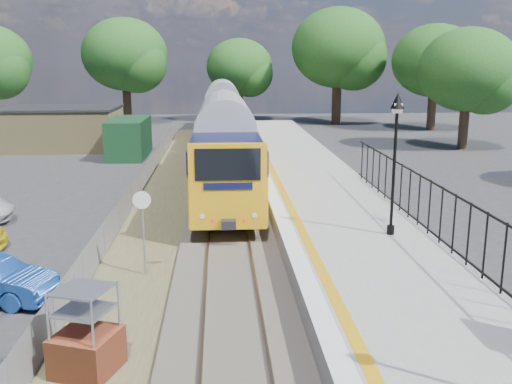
{
  "coord_description": "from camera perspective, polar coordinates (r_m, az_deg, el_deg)",
  "views": [
    {
      "loc": [
        -0.26,
        -11.62,
        6.45
      ],
      "look_at": [
        0.98,
        7.69,
        2.0
      ],
      "focal_mm": 40.0,
      "sensor_mm": 36.0,
      "label": 1
    }
  ],
  "objects": [
    {
      "name": "ground",
      "position": [
        13.29,
        -2.18,
        -16.08
      ],
      "size": [
        120.0,
        120.0,
        0.0
      ],
      "primitive_type": "plane",
      "color": "#2D2D30",
      "rests_on": "ground"
    },
    {
      "name": "track_bed",
      "position": [
        22.23,
        -4.07,
        -3.71
      ],
      "size": [
        5.9,
        80.0,
        0.29
      ],
      "color": "#473F38",
      "rests_on": "ground"
    },
    {
      "name": "platform",
      "position": [
        21.0,
        8.78,
        -3.81
      ],
      "size": [
        5.0,
        70.0,
        0.9
      ],
      "primitive_type": "cube",
      "color": "gray",
      "rests_on": "ground"
    },
    {
      "name": "platform_edge",
      "position": [
        20.53,
        3.18,
        -2.74
      ],
      "size": [
        0.9,
        70.0,
        0.01
      ],
      "color": "silver",
      "rests_on": "platform"
    },
    {
      "name": "victorian_lamp_north",
      "position": [
        18.6,
        13.83,
        5.93
      ],
      "size": [
        0.44,
        0.44,
        4.6
      ],
      "color": "black",
      "rests_on": "platform"
    },
    {
      "name": "palisade_fence",
      "position": [
        16.11,
        21.58,
        -4.63
      ],
      "size": [
        0.12,
        26.0,
        2.0
      ],
      "color": "black",
      "rests_on": "platform"
    },
    {
      "name": "wire_fence",
      "position": [
        24.65,
        -12.75,
        -1.1
      ],
      "size": [
        0.06,
        52.0,
        1.2
      ],
      "color": "#999EA3",
      "rests_on": "ground"
    },
    {
      "name": "outbuilding",
      "position": [
        44.41,
        -17.61,
        5.98
      ],
      "size": [
        10.8,
        10.1,
        3.12
      ],
      "color": "#A0905A",
      "rests_on": "ground"
    },
    {
      "name": "tree_line",
      "position": [
        53.65,
        -1.93,
        13.11
      ],
      "size": [
        56.8,
        43.8,
        11.88
      ],
      "color": "#332319",
      "rests_on": "ground"
    },
    {
      "name": "train",
      "position": [
        39.71,
        -3.29,
        6.99
      ],
      "size": [
        2.82,
        40.83,
        3.51
      ],
      "color": "gold",
      "rests_on": "ground"
    },
    {
      "name": "brick_plinth",
      "position": [
        12.72,
        -16.67,
        -13.33
      ],
      "size": [
        1.54,
        1.54,
        1.95
      ],
      "rotation": [
        0.0,
        0.0,
        -0.35
      ],
      "color": "brown",
      "rests_on": "ground"
    },
    {
      "name": "speed_sign",
      "position": [
        17.44,
        -11.26,
        -2.69
      ],
      "size": [
        0.54,
        0.11,
        2.69
      ],
      "rotation": [
        0.0,
        0.0,
        0.04
      ],
      "color": "#999EA3",
      "rests_on": "ground"
    }
  ]
}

